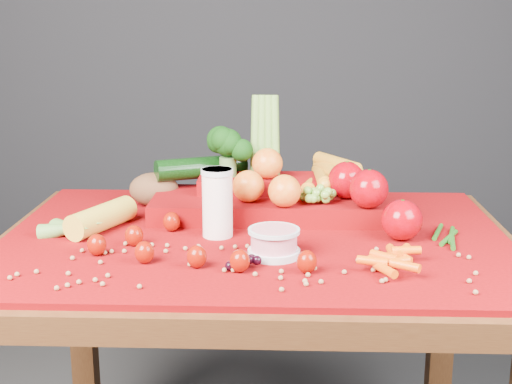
{
  "coord_description": "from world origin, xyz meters",
  "views": [
    {
      "loc": [
        0.05,
        -1.43,
        1.22
      ],
      "look_at": [
        0.0,
        0.02,
        0.85
      ],
      "focal_mm": 50.0,
      "sensor_mm": 36.0,
      "label": 1
    }
  ],
  "objects_px": {
    "table": "(256,283)",
    "milk_glass": "(217,200)",
    "produce_mound": "(280,190)",
    "yogurt_bowl": "(274,242)"
  },
  "relations": [
    {
      "from": "produce_mound",
      "to": "table",
      "type": "bearing_deg",
      "value": -108.54
    },
    {
      "from": "table",
      "to": "yogurt_bowl",
      "type": "relative_size",
      "value": 10.9
    },
    {
      "from": "table",
      "to": "produce_mound",
      "type": "height_order",
      "value": "produce_mound"
    },
    {
      "from": "table",
      "to": "milk_glass",
      "type": "bearing_deg",
      "value": -173.46
    },
    {
      "from": "table",
      "to": "produce_mound",
      "type": "distance_m",
      "value": 0.23
    },
    {
      "from": "table",
      "to": "milk_glass",
      "type": "xyz_separation_m",
      "value": [
        -0.08,
        -0.01,
        0.18
      ]
    },
    {
      "from": "table",
      "to": "produce_mound",
      "type": "relative_size",
      "value": 1.85
    },
    {
      "from": "milk_glass",
      "to": "table",
      "type": "bearing_deg",
      "value": 6.54
    },
    {
      "from": "yogurt_bowl",
      "to": "produce_mound",
      "type": "bearing_deg",
      "value": 87.83
    },
    {
      "from": "table",
      "to": "milk_glass",
      "type": "distance_m",
      "value": 0.2
    }
  ]
}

